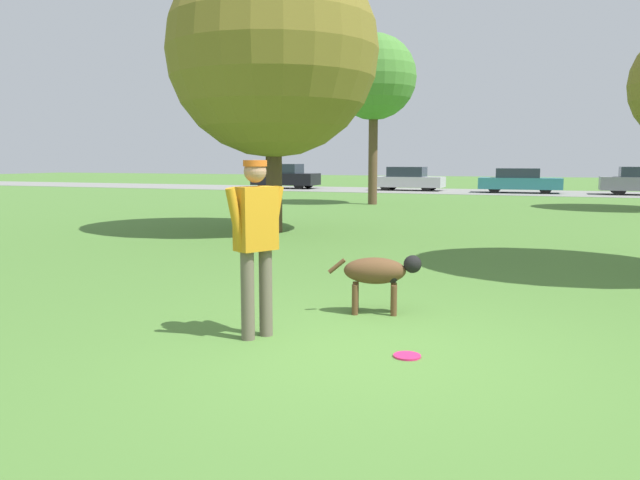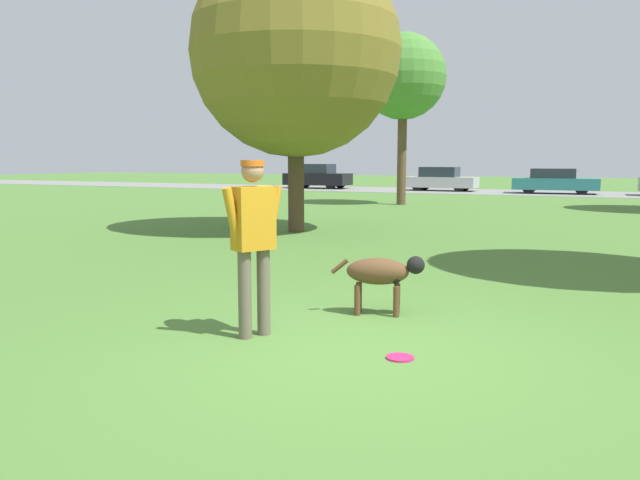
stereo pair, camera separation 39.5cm
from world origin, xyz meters
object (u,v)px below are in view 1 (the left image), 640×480
Objects in this scene: frisbee at (407,356)px; parked_car_silver at (408,179)px; tree_far_left at (374,78)px; parked_car_teal at (519,181)px; person at (256,234)px; tree_near_left at (273,51)px; dog at (379,273)px; parked_car_black at (285,177)px.

frisbee is 0.06× the size of parked_car_silver.
tree_far_left is 12.28m from parked_car_teal.
tree_near_left is at bearing 52.26° from person.
tree_far_left reaches higher than dog.
tree_near_left is at bearing -85.07° from parked_car_silver.
tree_near_left is at bearing 121.89° from frisbee.
parked_car_black reaches higher than frisbee.
tree_near_left is 1.60× the size of parked_car_teal.
parked_car_silver reaches higher than dog.
person is 0.26× the size of tree_near_left.
frisbee is 19.46m from tree_far_left.
person is at bearing -94.01° from parked_car_teal.
tree_near_left reaches higher than tree_far_left.
parked_car_silver is at bearing 87.45° from dog.
parked_car_teal is (13.39, -0.40, -0.08)m from parked_car_black.
dog is 28.26m from parked_car_silver.
tree_far_left is 1.67× the size of parked_car_silver.
person is 0.45× the size of parked_car_silver.
person is 1.68m from dog.
tree_near_left is 22.81m from parked_car_black.
parked_car_silver is at bearing 172.83° from parked_car_teal.
parked_car_silver is (-1.10, 11.00, -4.15)m from tree_far_left.
parked_car_silver is 0.92× the size of parked_car_teal.
tree_near_left is 21.09m from parked_car_teal.
parked_car_silver is (-1.48, 20.80, -3.58)m from tree_near_left.
tree_far_left is (-4.00, 17.96, 3.76)m from person.
parked_car_black is 0.93× the size of parked_car_teal.
tree_far_left reaches higher than parked_car_black.
person is 18.78m from tree_far_left.
person is at bearing -68.02° from parked_car_black.
parked_car_black is (-13.40, 27.52, 0.24)m from dog.
person is 0.27× the size of tree_far_left.
tree_far_left reaches higher than person.
tree_far_left is at bearing -117.07° from parked_car_teal.
tree_near_left reaches higher than person.
person is 7.06× the size of frisbee.
parked_car_silver is (-6.61, 29.04, 0.63)m from frisbee.
tree_far_left is 1.66× the size of parked_car_black.
tree_far_left is at bearing 40.90° from person.
person is 1.65× the size of dog.
parked_car_teal is at bearing 65.25° from tree_far_left.
tree_near_left is (-3.62, 8.16, 3.19)m from person.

